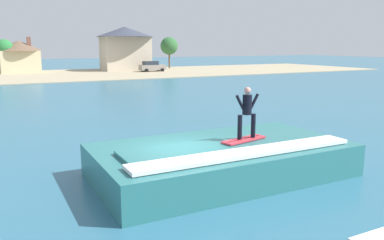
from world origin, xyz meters
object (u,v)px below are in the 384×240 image
at_px(house_gabled_white, 125,45).
at_px(house_small_cottage, 19,55).
at_px(tree_tall_bare, 4,48).
at_px(car_far_shore, 152,66).
at_px(tree_short_bushy, 169,46).
at_px(wave_crest, 222,159).
at_px(surfer, 247,110).
at_px(surfboard, 244,140).

height_order(house_gabled_white, house_small_cottage, house_gabled_white).
bearing_deg(tree_tall_bare, house_small_cottage, 27.63).
relative_size(house_small_cottage, tree_tall_bare, 1.36).
bearing_deg(house_gabled_white, car_far_shore, -59.65).
bearing_deg(house_gabled_white, tree_tall_bare, 176.85).
xyz_separation_m(house_gabled_white, tree_short_bushy, (9.48, 2.10, -0.24)).
bearing_deg(house_small_cottage, tree_tall_bare, -152.37).
distance_m(house_gabled_white, tree_tall_bare, 19.56).
bearing_deg(tree_short_bushy, wave_crest, -112.43).
relative_size(wave_crest, house_small_cottage, 1.18).
distance_m(surfer, tree_tall_bare, 58.62).
height_order(car_far_shore, house_gabled_white, house_gabled_white).
bearing_deg(surfer, house_gabled_white, 76.14).
distance_m(wave_crest, car_far_shore, 54.88).
bearing_deg(tree_tall_bare, house_gabled_white, -3.15).
xyz_separation_m(house_small_cottage, tree_short_bushy, (26.76, -0.14, 1.41)).
height_order(wave_crest, house_gabled_white, house_gabled_white).
bearing_deg(tree_short_bushy, tree_tall_bare, -177.97).
xyz_separation_m(wave_crest, house_small_cottage, (-2.36, 59.22, 2.37)).
bearing_deg(house_gabled_white, tree_short_bushy, 12.51).
bearing_deg(house_gabled_white, surfboard, -103.96).
bearing_deg(surfboard, tree_short_bushy, 68.23).
bearing_deg(surfer, tree_tall_bare, 95.27).
bearing_deg(car_far_shore, tree_short_bushy, 47.98).
relative_size(surfer, house_small_cottage, 0.24).
height_order(surfboard, tree_short_bushy, tree_short_bushy).
bearing_deg(car_far_shore, house_small_cottage, 160.07).
height_order(wave_crest, tree_short_bushy, tree_short_bushy).
xyz_separation_m(surfer, car_far_shore, (17.12, 52.17, -1.38)).
relative_size(house_gabled_white, tree_tall_bare, 1.85).
height_order(surfboard, tree_tall_bare, tree_tall_bare).
bearing_deg(house_small_cottage, surfboard, -87.08).
xyz_separation_m(car_far_shore, tree_short_bushy, (6.49, 7.20, 3.43)).
bearing_deg(car_far_shore, wave_crest, -109.04).
height_order(car_far_shore, tree_tall_bare, tree_tall_bare).
height_order(house_small_cottage, tree_tall_bare, house_small_cottage).
xyz_separation_m(car_far_shore, house_small_cottage, (-20.27, 7.35, 2.02)).
bearing_deg(surfboard, car_far_shore, 71.73).
bearing_deg(surfboard, surfer, 10.51).
xyz_separation_m(house_gabled_white, tree_tall_bare, (-19.52, 1.07, -0.58)).
distance_m(surfboard, car_far_shore, 54.96).
xyz_separation_m(surfboard, house_small_cottage, (-3.03, 59.54, 1.67)).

